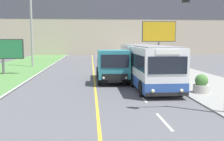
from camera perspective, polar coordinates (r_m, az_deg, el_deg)
The scene contains 9 objects.
apartment_block_background at distance 64.61m, azimuth -4.48°, elevation 13.93°, with size 80.00×8.04×23.31m.
city_bus at distance 20.65m, azimuth 7.26°, elevation 1.39°, with size 2.67×12.14×3.02m.
dump_truck at distance 20.76m, azimuth 0.14°, elevation 0.90°, with size 2.46×6.44×2.64m.
utility_pole_far at distance 35.18m, azimuth -17.13°, elevation 9.09°, with size 1.80×0.28×10.08m.
traffic_light_mast at distance 12.68m, azimuth 21.78°, elevation 8.64°, with size 2.28×0.32×6.22m.
billboard_large at distance 37.18m, azimuth 10.18°, elevation 8.07°, with size 4.70×0.24×5.98m.
billboard_small at distance 28.20m, azimuth -22.74°, elevation 4.16°, with size 4.08×0.24×3.51m.
planter_round_near at distance 17.55m, azimuth 18.87°, elevation -2.90°, with size 1.01×1.01×1.19m.
planter_round_second at distance 21.98m, azimuth 14.58°, elevation -0.97°, with size 0.93×0.93×1.13m.
Camera 1 is at (-0.29, -2.65, 3.39)m, focal length 42.00 mm.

